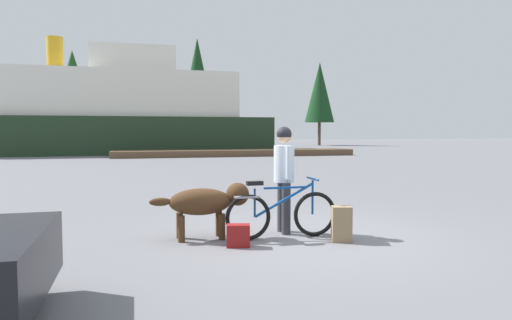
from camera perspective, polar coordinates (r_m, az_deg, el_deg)
ground_plane at (r=7.05m, az=5.84°, el=-9.52°), size 160.00×160.00×0.00m
bicycle at (r=6.87m, az=3.15°, el=-6.68°), size 1.73×0.44×0.89m
person_cyclist at (r=7.17m, az=3.50°, el=-1.20°), size 0.32×0.53×1.67m
dog at (r=6.86m, az=-6.16°, el=-5.21°), size 1.48×0.46×0.82m
backpack at (r=6.80m, az=10.60°, el=-7.83°), size 0.32×0.27×0.51m
handbag_pannier at (r=6.42m, az=-2.22°, el=-9.38°), size 0.35×0.25×0.31m
dock_pier at (r=29.54m, az=-2.55°, el=0.89°), size 15.47×2.27×0.40m
ferry_boat at (r=35.13m, az=-18.67°, el=5.42°), size 24.06×7.76×8.18m
pine_tree_far_left at (r=51.63m, az=-21.83°, el=8.99°), size 3.90×3.90×9.94m
pine_tree_center at (r=51.03m, az=-7.30°, el=10.22°), size 3.49×3.49×11.69m
pine_tree_far_right at (r=52.62m, az=7.92°, el=8.33°), size 3.30×3.30×9.35m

